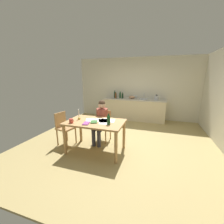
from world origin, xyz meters
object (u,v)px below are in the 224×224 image
Objects in this scene: book_cookery at (86,123)px; bottle_oil at (115,95)px; chair_at_table at (103,124)px; candlestick at (79,117)px; chair_side_empty at (64,127)px; person_seated at (101,119)px; book_magazine at (94,122)px; bottle_sauce at (123,96)px; wine_bottle_on_table at (109,120)px; mixing_bowl at (132,97)px; stovetop_kettle at (157,98)px; coffee_mug at (71,121)px; sink_unit at (144,99)px; wine_glass_by_kettle at (134,96)px; wine_glass_near_sink at (136,96)px; bottle_vinegar at (116,96)px; bottle_wine_red at (120,95)px; dining_table at (95,126)px.

book_cookery is 3.25m from bottle_oil.
chair_at_table is 0.84m from candlestick.
bottle_oil is (0.53, 2.94, 0.53)m from chair_side_empty.
person_seated reaches higher than book_magazine.
bottle_sauce is at bearing 89.95° from person_seated.
wine_bottle_on_table is 3.10m from mixing_bowl.
candlestick is 3.43m from stovetop_kettle.
chair_at_table is at bearing 65.69° from coffee_mug.
book_magazine is at bearing -105.53° from sink_unit.
bottle_sauce reaches higher than wine_glass_by_kettle.
person_seated reaches higher than wine_glass_by_kettle.
wine_glass_near_sink is at bearing 73.61° from coffee_mug.
coffee_mug is at bearing -91.02° from bottle_oil.
wine_glass_near_sink reaches higher than chair_side_empty.
bottle_vinegar is at bearing 103.53° from wine_bottle_on_table.
bottle_oil is 0.84m from wine_glass_by_kettle.
bottle_wine_red reaches higher than wine_bottle_on_table.
wine_bottle_on_table is 3.03m from bottle_vinegar.
bottle_sauce reaches higher than mixing_bowl.
book_cookery is 1.05× the size of stovetop_kettle.
sink_unit is 1.39× the size of mixing_bowl.
sink_unit is at bearing -0.99° from bottle_sauce.
bottle_oil is at bearing 98.25° from person_seated.
wine_glass_near_sink is at bearing 64.11° from chair_side_empty.
candlestick is 0.94× the size of bottle_wine_red.
bottle_vinegar is at bearing 96.62° from person_seated.
chair_side_empty is at bearing 147.86° from book_cookery.
chair_side_empty is 2.89m from bottle_vinegar.
dining_table is 0.58m from coffee_mug.
bottle_sauce is (-0.44, 3.06, 0.13)m from wine_bottle_on_table.
chair_at_table is 2.43m from bottle_oil.
coffee_mug is at bearing -95.30° from bottle_wine_red.
dining_table is at bearing -96.40° from mixing_bowl.
wine_bottle_on_table is at bearing -15.02° from dining_table.
stovetop_kettle is 0.94m from wine_glass_by_kettle.
dining_table is 8.99× the size of wine_glass_by_kettle.
candlestick is 3.08m from mixing_bowl.
bottle_sauce is at bearing 98.13° from wine_bottle_on_table.
wine_glass_by_kettle is at bearing 5.42° from bottle_oil.
stovetop_kettle is at bearing 51.32° from chair_side_empty.
wine_glass_near_sink is at bearing 59.32° from book_magazine.
candlestick is at bearing -95.29° from bottle_wine_red.
dining_table is at bearing 30.19° from coffee_mug.
book_magazine is 0.89× the size of book_cookery.
candlestick is at bearing -90.58° from bottle_oil.
book_magazine is at bearing -96.21° from mixing_bowl.
stovetop_kettle reaches higher than chair_at_table.
wine_glass_near_sink is (0.64, 3.31, 0.23)m from book_cookery.
bottle_oil is 1.21× the size of bottle_vinegar.
person_seated is 2.60m from sink_unit.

